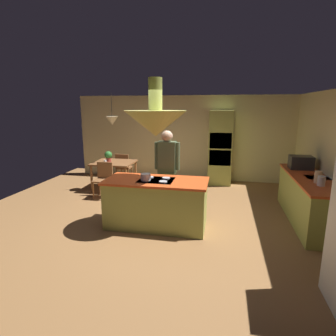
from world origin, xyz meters
TOP-DOWN VIEW (x-y plane):
  - ground at (0.00, 0.00)m, footprint 8.16×8.16m
  - wall_back at (0.00, 3.45)m, footprint 6.80×0.10m
  - kitchen_island at (0.00, -0.20)m, footprint 1.89×0.88m
  - counter_run_right at (2.84, 0.60)m, footprint 0.73×2.48m
  - oven_tower at (1.10, 3.04)m, footprint 0.66×0.62m
  - dining_table at (-1.70, 1.90)m, footprint 1.07×0.94m
  - person_at_island at (0.06, 0.51)m, footprint 0.53×0.23m
  - range_hood at (0.00, -0.20)m, footprint 1.10×1.10m
  - pendant_light_over_table at (-1.70, 1.90)m, footprint 0.32×0.32m
  - chair_facing_island at (-1.70, 1.21)m, footprint 0.40×0.40m
  - chair_by_back_wall at (-1.70, 2.59)m, footprint 0.40×0.40m
  - potted_plant_on_table at (-1.82, 1.83)m, footprint 0.20×0.20m
  - cup_on_table at (-1.85, 1.67)m, footprint 0.07×0.07m
  - canister_flour at (2.84, -0.01)m, footprint 0.13×0.13m
  - canister_sugar at (2.84, 0.17)m, footprint 0.12×0.12m
  - microwave_on_counter at (2.84, 1.33)m, footprint 0.46×0.36m
  - cooking_pot_on_cooktop at (-0.16, -0.33)m, footprint 0.18×0.18m

SIDE VIEW (x-z plane):
  - ground at x=0.00m, z-range 0.00..0.00m
  - kitchen_island at x=0.00m, z-range -0.01..0.92m
  - counter_run_right at x=2.84m, z-range 0.01..0.91m
  - chair_facing_island at x=-1.70m, z-range 0.07..0.94m
  - chair_by_back_wall at x=-1.70m, z-range 0.07..0.94m
  - dining_table at x=-1.70m, z-range 0.28..1.04m
  - cup_on_table at x=-1.85m, z-range 0.76..0.85m
  - potted_plant_on_table at x=-1.82m, z-range 0.78..1.08m
  - cooking_pot_on_cooktop at x=-0.16m, z-range 0.92..1.04m
  - canister_flour at x=2.84m, z-range 0.90..1.07m
  - canister_sugar at x=2.84m, z-range 0.90..1.12m
  - person_at_island at x=0.06m, z-range 0.14..1.89m
  - microwave_on_counter at x=2.84m, z-range 0.90..1.18m
  - oven_tower at x=1.10m, z-range 0.00..2.12m
  - wall_back at x=0.00m, z-range 0.00..2.55m
  - pendant_light_over_table at x=-1.70m, z-range 1.45..2.27m
  - range_hood at x=0.00m, z-range 1.46..2.46m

